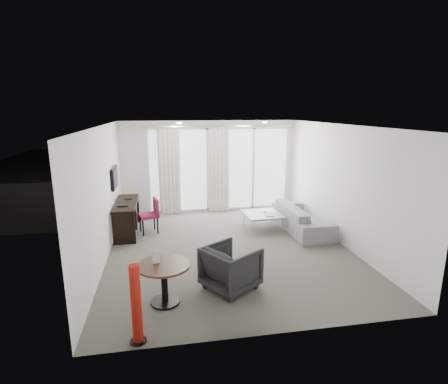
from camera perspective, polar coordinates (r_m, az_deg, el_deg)
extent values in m
cube|color=#54524A|center=(7.61, 0.81, -9.13)|extent=(5.00, 6.00, 0.00)
cube|color=white|center=(7.03, 0.88, 10.83)|extent=(5.00, 6.00, 0.00)
cube|color=silver|center=(7.18, -19.16, -0.36)|extent=(0.00, 6.00, 2.60)
cube|color=silver|center=(8.06, 18.58, 1.13)|extent=(0.00, 6.00, 2.60)
cube|color=silver|center=(4.43, 8.31, -8.17)|extent=(5.00, 0.00, 2.60)
cylinder|color=#FFE0B2|center=(8.51, -7.30, 11.11)|extent=(0.12, 0.12, 0.02)
cylinder|color=#FFE0B2|center=(8.87, 6.63, 11.22)|extent=(0.12, 0.12, 0.02)
cylinder|color=#A7190E|center=(4.72, -14.14, -17.37)|extent=(0.28, 0.28, 1.06)
imported|color=black|center=(5.90, 1.12, -12.22)|extent=(1.10, 1.09, 0.73)
imported|color=gray|center=(8.81, 12.60, -4.10)|extent=(0.84, 2.16, 0.63)
cube|color=#4D4D50|center=(11.89, -1.88, -1.08)|extent=(5.60, 3.00, 0.12)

